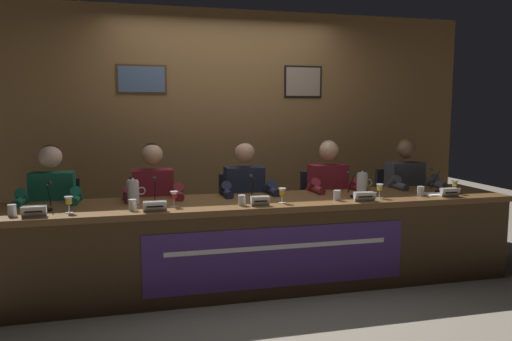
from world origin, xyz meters
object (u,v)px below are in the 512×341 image
Objects in this scene: panelist_center at (246,197)px; water_cup_far_left at (12,211)px; water_pitcher_left_side at (133,192)px; chair_right at (323,217)px; water_pitcher_right_side at (362,183)px; water_cup_left at (133,205)px; panelist_right at (331,193)px; panelist_far_right at (409,190)px; juice_glass_left at (174,196)px; juice_glass_center at (282,193)px; panelist_far_left at (52,206)px; microphone_far_left at (49,200)px; conference_table at (260,228)px; panelist_left at (153,201)px; microphone_center at (254,192)px; microphone_right at (352,188)px; nameplate_far_right at (450,192)px; water_cup_far_right at (421,192)px; juice_glass_far_right at (455,184)px; chair_center at (242,222)px; nameplate_left at (155,206)px; nameplate_center at (260,201)px; chair_far_right at (397,213)px; chair_far_left at (57,232)px; water_cup_right at (337,196)px; water_cup_center at (242,201)px; document_stack_far_right at (438,194)px; juice_glass_far_left at (69,202)px; nameplate_far_left at (34,211)px; juice_glass_right at (380,188)px; microphone_far_right at (436,184)px; chair_left at (153,227)px; nameplate_right at (365,196)px.

water_cup_far_left is at bearing -162.15° from panelist_center.
water_pitcher_left_side reaches higher than water_cup_far_left.
chair_right is 0.68m from water_pitcher_right_side.
water_cup_left is at bearing -172.17° from water_pitcher_right_side.
water_cup_left is 0.07× the size of panelist_right.
water_cup_far_left is 3.60m from panelist_far_right.
juice_glass_left and juice_glass_center have the same top height.
panelist_center is at bearing 106.47° from juice_glass_center.
microphone_far_left is at bearing -83.49° from panelist_far_left.
conference_table is 36.41× the size of juice_glass_center.
juice_glass_center is 0.90m from panelist_right.
panelist_right is at bearing 17.69° from water_cup_left.
panelist_left is 5.62× the size of microphone_center.
microphone_right is 1.25× the size of nameplate_far_right.
water_cup_far_right is (1.47, -0.55, 0.08)m from panelist_center.
chair_center is at bearing 158.72° from juice_glass_far_right.
water_pitcher_left_side is (0.84, 0.31, 0.06)m from water_cup_far_left.
nameplate_center is at bearing 1.67° from nameplate_left.
chair_far_left is at bearing 180.00° from chair_far_right.
juice_glass_center is 0.14× the size of chair_right.
water_cup_right is at bearing -3.70° from microphone_far_left.
microphone_center reaches higher than water_pitcher_left_side.
water_cup_center is (1.51, -0.60, 0.08)m from panelist_far_left.
panelist_left is 14.30× the size of water_cup_right.
juice_glass_far_left is at bearing -179.40° from document_stack_far_right.
water_cup_far_right is at bearing -4.40° from microphone_center.
document_stack_far_right is at bearing 1.95° from nameplate_far_left.
nameplate_far_left is 0.14× the size of panelist_right.
water_pitcher_left_side is at bearing 170.44° from water_cup_right.
juice_glass_center is at bearing 0.78° from water_cup_left.
panelist_far_right reaches higher than microphone_center.
panelist_center reaches higher than juice_glass_right.
nameplate_far_left is 1.88m from juice_glass_center.
microphone_far_right is (2.57, -0.39, 0.12)m from panelist_left.
panelist_center reaches higher than water_cup_left.
water_pitcher_right_side is (2.49, 0.26, 0.01)m from juice_glass_far_left.
document_stack_far_right is at bearing -24.30° from chair_center.
microphone_center is at bearing -144.30° from chair_right.
chair_right is at bearing 76.50° from water_cup_right.
nameplate_far_left is 1.98× the size of water_cup_far_right.
panelist_right is 0.97m from document_stack_far_right.
water_pitcher_left_side is (-2.71, 0.36, 0.05)m from nameplate_far_right.
chair_left is 1.00× the size of chair_far_right.
panelist_right reaches higher than water_cup_center.
nameplate_left is 2.33m from water_cup_far_right.
microphone_center is 1.03× the size of water_pitcher_right_side.
water_cup_far_left is at bearing 178.55° from nameplate_right.
water_pitcher_left_side is at bearing 174.55° from document_stack_far_right.
water_cup_center is at bearing -141.69° from chair_right.
microphone_far_left is 0.18× the size of panelist_far_right.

